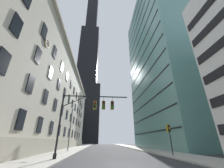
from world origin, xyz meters
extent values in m
cube|color=#303033|center=(0.00, 0.00, -0.05)|extent=(102.00, 160.00, 0.10)
cube|color=#A8A399|center=(-8.50, 0.00, 0.07)|extent=(5.00, 160.00, 0.15)
cube|color=#A8A399|center=(8.50, 0.00, 0.07)|extent=(5.00, 160.00, 0.15)
cube|color=beige|center=(-18.63, 25.88, 12.07)|extent=(15.26, 63.75, 24.14)
cube|color=#B2A893|center=(-10.75, 25.88, 23.44)|extent=(0.70, 63.75, 0.60)
cube|color=#B2A893|center=(-10.85, 25.88, 1.10)|extent=(0.50, 63.75, 2.20)
cube|color=black|center=(-10.95, 3.00, 4.00)|extent=(0.14, 1.40, 2.20)
cube|color=black|center=(-10.95, 8.00, 4.00)|extent=(0.14, 1.40, 2.20)
cube|color=black|center=(-10.95, 13.00, 4.00)|extent=(0.14, 1.40, 2.20)
cube|color=black|center=(-10.95, 18.00, 4.00)|extent=(0.14, 1.40, 2.20)
cube|color=black|center=(-10.95, 23.00, 4.00)|extent=(0.14, 1.40, 2.20)
cube|color=black|center=(-10.95, 28.00, 4.00)|extent=(0.14, 1.40, 2.20)
cube|color=black|center=(-10.95, 33.00, 4.00)|extent=(0.14, 1.40, 2.20)
cube|color=black|center=(-10.95, 38.00, 4.00)|extent=(0.14, 1.40, 2.20)
cube|color=black|center=(-10.95, 43.00, 4.00)|extent=(0.14, 1.40, 2.20)
cube|color=black|center=(-10.95, 48.00, 4.00)|extent=(0.14, 1.40, 2.20)
cube|color=black|center=(-10.95, -2.00, 8.20)|extent=(0.14, 1.40, 2.20)
cube|color=black|center=(-10.95, 3.00, 8.20)|extent=(0.14, 1.40, 2.20)
cube|color=black|center=(-10.95, 8.00, 8.20)|extent=(0.14, 1.40, 2.20)
cube|color=black|center=(-10.95, 13.00, 8.20)|extent=(0.14, 1.40, 2.20)
cube|color=black|center=(-10.95, 18.00, 8.20)|extent=(0.14, 1.40, 2.20)
cube|color=black|center=(-10.95, 23.00, 8.20)|extent=(0.14, 1.40, 2.20)
cube|color=black|center=(-10.95, 28.00, 8.20)|extent=(0.14, 1.40, 2.20)
cube|color=black|center=(-10.95, 33.00, 8.20)|extent=(0.14, 1.40, 2.20)
cube|color=black|center=(-10.95, 38.00, 8.20)|extent=(0.14, 1.40, 2.20)
cube|color=black|center=(-10.95, 43.00, 8.20)|extent=(0.14, 1.40, 2.20)
cube|color=black|center=(-10.95, 48.00, 8.20)|extent=(0.14, 1.40, 2.20)
cube|color=black|center=(-10.95, -2.00, 12.40)|extent=(0.14, 1.40, 2.20)
cube|color=black|center=(-10.95, 3.00, 12.40)|extent=(0.14, 1.40, 2.20)
cube|color=black|center=(-10.95, 8.00, 12.40)|extent=(0.14, 1.40, 2.20)
cube|color=black|center=(-10.95, 13.00, 12.40)|extent=(0.14, 1.40, 2.20)
cube|color=black|center=(-10.95, 18.00, 12.40)|extent=(0.14, 1.40, 2.20)
cube|color=black|center=(-10.95, 23.00, 12.40)|extent=(0.14, 1.40, 2.20)
cube|color=black|center=(-10.95, 28.00, 12.40)|extent=(0.14, 1.40, 2.20)
cube|color=black|center=(-10.95, 33.00, 12.40)|extent=(0.14, 1.40, 2.20)
cube|color=black|center=(-10.95, 38.00, 12.40)|extent=(0.14, 1.40, 2.20)
cube|color=black|center=(-10.95, 43.00, 12.40)|extent=(0.14, 1.40, 2.20)
cube|color=black|center=(-10.95, 48.00, 12.40)|extent=(0.14, 1.40, 2.20)
cube|color=black|center=(-10.95, 3.00, 16.60)|extent=(0.14, 1.40, 2.20)
cube|color=black|center=(-10.95, 8.00, 16.60)|extent=(0.14, 1.40, 2.20)
cube|color=black|center=(-10.95, 13.00, 16.60)|extent=(0.14, 1.40, 2.20)
cube|color=black|center=(-10.95, 18.00, 16.60)|extent=(0.14, 1.40, 2.20)
cube|color=black|center=(-10.95, 23.00, 16.60)|extent=(0.14, 1.40, 2.20)
cube|color=black|center=(-10.95, 28.00, 16.60)|extent=(0.14, 1.40, 2.20)
cube|color=black|center=(-10.95, 33.00, 16.60)|extent=(0.14, 1.40, 2.20)
cube|color=black|center=(-10.95, 38.00, 16.60)|extent=(0.14, 1.40, 2.20)
cube|color=black|center=(-10.95, 43.00, 16.60)|extent=(0.14, 1.40, 2.20)
cube|color=black|center=(-10.95, 48.00, 16.60)|extent=(0.14, 1.40, 2.20)
torus|color=olive|center=(-10.88, 4.42, 15.54)|extent=(0.12, 1.37, 1.37)
cylinder|color=silver|center=(-10.92, 4.42, 15.54)|extent=(0.05, 1.19, 1.19)
cube|color=black|center=(-10.85, 4.54, 15.63)|extent=(0.03, 0.33, 0.26)
cube|color=black|center=(-10.85, 4.24, 15.36)|extent=(0.03, 0.42, 0.41)
cube|color=black|center=(-14.90, 92.19, 21.15)|extent=(23.67, 23.67, 42.30)
cube|color=black|center=(-14.90, 92.19, 73.06)|extent=(16.57, 16.57, 61.53)
cube|color=black|center=(-14.90, 92.19, 142.28)|extent=(10.65, 10.65, 76.91)
cube|color=black|center=(10.95, -2.81, 15.00)|extent=(0.16, 9.59, 1.10)
cube|color=slate|center=(18.63, 24.66, 27.72)|extent=(15.25, 32.21, 55.45)
cube|color=black|center=(10.96, 24.66, 4.00)|extent=(0.12, 31.21, 0.24)
cube|color=black|center=(10.96, 24.66, 8.00)|extent=(0.12, 31.21, 0.24)
cube|color=black|center=(10.96, 24.66, 12.00)|extent=(0.12, 31.21, 0.24)
cube|color=black|center=(10.96, 24.66, 16.00)|extent=(0.12, 31.21, 0.24)
cube|color=black|center=(10.96, 24.66, 20.00)|extent=(0.12, 31.21, 0.24)
cube|color=black|center=(10.96, 24.66, 24.00)|extent=(0.12, 31.21, 0.24)
cube|color=black|center=(10.96, 24.66, 28.00)|extent=(0.12, 31.21, 0.24)
cube|color=black|center=(10.96, 24.66, 32.00)|extent=(0.12, 31.21, 0.24)
cube|color=black|center=(10.96, 24.66, 36.00)|extent=(0.12, 31.21, 0.24)
cube|color=black|center=(10.96, 24.66, 40.00)|extent=(0.12, 31.21, 0.24)
cube|color=black|center=(10.96, 24.66, 44.00)|extent=(0.12, 31.21, 0.24)
cube|color=black|center=(10.96, 24.66, 48.00)|extent=(0.12, 31.21, 0.24)
cube|color=black|center=(10.96, 24.66, 52.00)|extent=(0.12, 31.21, 0.24)
cylinder|color=black|center=(-6.99, 3.65, 3.73)|extent=(0.20, 0.20, 7.16)
cylinder|color=black|center=(-6.99, 3.65, 0.40)|extent=(0.36, 0.36, 0.50)
cylinder|color=black|center=(-3.00, 3.65, 7.06)|extent=(7.98, 0.14, 0.14)
cylinder|color=black|center=(-5.39, 3.65, 6.46)|extent=(3.28, 0.10, 1.65)
cylinder|color=black|center=(-3.10, 3.65, 6.76)|extent=(0.04, 0.04, 0.60)
cube|color=black|center=(-3.10, 3.65, 6.01)|extent=(0.30, 0.30, 0.90)
cube|color=olive|center=(-3.10, 3.82, 6.01)|extent=(0.40, 0.40, 1.04)
sphere|color=red|center=(-3.10, 3.49, 6.29)|extent=(0.20, 0.20, 0.20)
sphere|color=#4B3A08|center=(-3.10, 3.49, 6.01)|extent=(0.20, 0.20, 0.20)
sphere|color=#083D10|center=(-3.10, 3.49, 5.73)|extent=(0.20, 0.20, 0.20)
cylinder|color=black|center=(-2.01, 3.65, 6.76)|extent=(0.04, 0.04, 0.60)
cube|color=black|center=(-2.01, 3.65, 6.01)|extent=(0.30, 0.30, 0.90)
cube|color=olive|center=(-2.01, 3.82, 6.01)|extent=(0.40, 0.40, 1.04)
sphere|color=#450808|center=(-2.01, 3.49, 6.29)|extent=(0.20, 0.20, 0.20)
sphere|color=#4B3A08|center=(-2.01, 3.49, 6.01)|extent=(0.20, 0.20, 0.20)
sphere|color=green|center=(-2.01, 3.49, 5.73)|extent=(0.20, 0.20, 0.20)
cylinder|color=black|center=(-0.91, 3.65, 6.76)|extent=(0.04, 0.04, 0.60)
cube|color=black|center=(-0.91, 3.65, 6.01)|extent=(0.30, 0.30, 0.90)
cube|color=olive|center=(-0.91, 3.82, 6.01)|extent=(0.40, 0.40, 1.04)
sphere|color=#450808|center=(-0.91, 3.49, 6.29)|extent=(0.20, 0.20, 0.20)
sphere|color=#4B3A08|center=(-0.91, 3.49, 6.01)|extent=(0.20, 0.20, 0.20)
sphere|color=green|center=(-0.91, 3.49, 5.73)|extent=(0.20, 0.20, 0.20)
cylinder|color=black|center=(7.22, 6.06, 2.07)|extent=(0.12, 0.12, 3.84)
cube|color=black|center=(7.22, 6.06, 3.49)|extent=(0.30, 0.30, 0.90)
cube|color=olive|center=(7.22, 6.23, 3.49)|extent=(0.40, 0.40, 1.04)
sphere|color=#450808|center=(7.22, 5.90, 3.77)|extent=(0.20, 0.20, 0.20)
sphere|color=yellow|center=(7.22, 5.90, 3.49)|extent=(0.20, 0.20, 0.20)
sphere|color=#083D10|center=(7.22, 5.90, 3.21)|extent=(0.20, 0.20, 0.20)
cylinder|color=#47474C|center=(-8.23, 15.72, 4.14)|extent=(0.18, 0.18, 7.99)
cylinder|color=#47474C|center=(-7.22, 15.72, 7.99)|extent=(2.01, 0.10, 0.10)
ellipsoid|color=#EFE5C6|center=(-6.22, 15.72, 7.89)|extent=(0.56, 0.32, 0.24)
camera|label=1|loc=(-2.38, -12.52, 1.87)|focal=21.21mm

